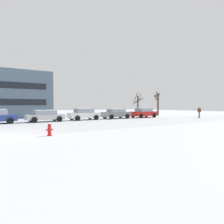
{
  "coord_description": "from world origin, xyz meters",
  "views": [
    {
      "loc": [
        -1.04,
        -14.23,
        1.92
      ],
      "look_at": [
        11.43,
        5.59,
        1.11
      ],
      "focal_mm": 31.69,
      "sensor_mm": 36.0,
      "label": 1
    }
  ],
  "objects_px": {
    "fire_hydrant": "(49,129)",
    "parked_car_silver": "(45,116)",
    "pedestrian_crossing": "(199,112)",
    "parked_car_white": "(84,114)",
    "parked_car_red": "(144,113)",
    "parked_car_gray": "(116,113)"
  },
  "relations": [
    {
      "from": "fire_hydrant",
      "to": "parked_car_red",
      "type": "height_order",
      "value": "parked_car_red"
    },
    {
      "from": "fire_hydrant",
      "to": "parked_car_silver",
      "type": "xyz_separation_m",
      "value": [
        2.35,
        10.96,
        0.3
      ]
    },
    {
      "from": "fire_hydrant",
      "to": "pedestrian_crossing",
      "type": "distance_m",
      "value": 23.93
    },
    {
      "from": "fire_hydrant",
      "to": "parked_car_gray",
      "type": "xyz_separation_m",
      "value": [
        12.31,
        11.1,
        0.33
      ]
    },
    {
      "from": "parked_car_white",
      "to": "fire_hydrant",
      "type": "bearing_deg",
      "value": -123.31
    },
    {
      "from": "parked_car_white",
      "to": "parked_car_red",
      "type": "xyz_separation_m",
      "value": [
        9.96,
        -0.3,
        -0.01
      ]
    },
    {
      "from": "fire_hydrant",
      "to": "pedestrian_crossing",
      "type": "bearing_deg",
      "value": 12.98
    },
    {
      "from": "pedestrian_crossing",
      "to": "fire_hydrant",
      "type": "bearing_deg",
      "value": -167.02
    },
    {
      "from": "parked_car_silver",
      "to": "parked_car_gray",
      "type": "relative_size",
      "value": 1.02
    },
    {
      "from": "pedestrian_crossing",
      "to": "parked_car_white",
      "type": "bearing_deg",
      "value": 160.14
    },
    {
      "from": "parked_car_red",
      "to": "pedestrian_crossing",
      "type": "relative_size",
      "value": 2.5
    },
    {
      "from": "parked_car_silver",
      "to": "parked_car_gray",
      "type": "bearing_deg",
      "value": 0.81
    },
    {
      "from": "fire_hydrant",
      "to": "parked_car_red",
      "type": "relative_size",
      "value": 0.19
    },
    {
      "from": "fire_hydrant",
      "to": "parked_car_red",
      "type": "xyz_separation_m",
      "value": [
        17.29,
        10.85,
        0.35
      ]
    },
    {
      "from": "parked_car_gray",
      "to": "pedestrian_crossing",
      "type": "height_order",
      "value": "pedestrian_crossing"
    },
    {
      "from": "parked_car_silver",
      "to": "parked_car_gray",
      "type": "height_order",
      "value": "parked_car_gray"
    },
    {
      "from": "parked_car_silver",
      "to": "pedestrian_crossing",
      "type": "relative_size",
      "value": 2.55
    },
    {
      "from": "parked_car_red",
      "to": "parked_car_silver",
      "type": "bearing_deg",
      "value": 179.57
    },
    {
      "from": "parked_car_red",
      "to": "pedestrian_crossing",
      "type": "distance_m",
      "value": 8.15
    },
    {
      "from": "parked_car_silver",
      "to": "parked_car_white",
      "type": "bearing_deg",
      "value": 2.14
    },
    {
      "from": "parked_car_gray",
      "to": "parked_car_red",
      "type": "height_order",
      "value": "parked_car_red"
    },
    {
      "from": "fire_hydrant",
      "to": "parked_car_red",
      "type": "distance_m",
      "value": 20.42
    }
  ]
}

